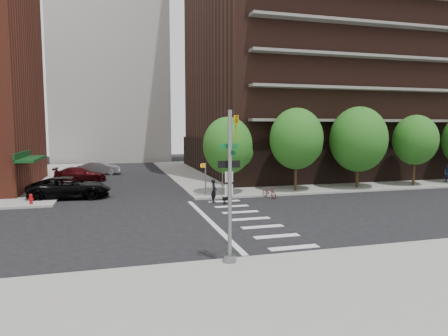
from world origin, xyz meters
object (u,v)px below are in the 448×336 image
Objects in this scene: parked_car_black at (70,188)px; parked_car_silver at (99,168)px; parked_car_maroon at (80,174)px; traffic_signal at (231,199)px; fire_hydrant at (31,198)px; pedestrian_far at (448,173)px; dog_walker at (214,191)px; scooter at (269,192)px.

parked_car_black is 16.05m from parked_car_silver.
parked_car_black is 10.28m from parked_car_maroon.
traffic_signal reaches higher than parked_car_silver.
fire_hydrant is 37.18m from pedestrian_far.
dog_walker is (2.61, 13.16, -1.84)m from traffic_signal.
pedestrian_far is (34.85, -11.44, 0.28)m from parked_car_maroon.
dog_walker reaches higher than fire_hydrant.
scooter is (15.02, -14.14, -0.30)m from parked_car_maroon.
parked_car_black reaches higher than parked_car_maroon.
dog_walker is 0.99× the size of pedestrian_far.
dog_walker is (8.67, -20.65, 0.07)m from parked_car_silver.
fire_hydrant reaches higher than scooter.
parked_car_silver is (1.67, 15.96, -0.06)m from parked_car_black.
parked_car_maroon is at bearing 165.73° from parked_car_silver.
pedestrian_far is at bearing -61.22° from dog_walker.
fire_hydrant is 0.14× the size of parked_car_maroon.
dog_walker is at bearing -112.29° from parked_car_black.
dog_walker is (-4.67, -0.83, 0.43)m from scooter.
parked_car_black is 3.49× the size of pedestrian_far.
pedestrian_far reaches higher than parked_car_maroon.
pedestrian_far is at bearing 2.15° from fire_hydrant.
fire_hydrant is at bearing 170.03° from parked_car_silver.
traffic_signal reaches higher than scooter.
traffic_signal reaches higher than parked_car_maroon.
parked_car_black is 11.36m from dog_walker.
parked_car_maroon is 5.92m from parked_car_silver.
parked_car_maroon is 36.68m from pedestrian_far.
parked_car_silver is (1.67, 5.68, 0.05)m from parked_car_maroon.
parked_car_maroon is 1.06× the size of parked_car_silver.
pedestrian_far is (19.83, 2.70, 0.59)m from scooter.
parked_car_black is 15.51m from scooter.
dog_walker is (10.34, -14.97, 0.12)m from parked_car_maroon.
traffic_signal is 3.62× the size of scooter.
traffic_signal is at bearing -56.74° from fire_hydrant.
parked_car_maroon is at bearing 2.07° from parked_car_black.
traffic_signal is at bearing -154.50° from parked_car_black.
fire_hydrant is 18.93m from parked_car_silver.
scooter is (17.32, -1.30, -0.12)m from fire_hydrant.
parked_car_silver reaches higher than fire_hydrant.
traffic_signal is at bearing -73.28° from pedestrian_far.
pedestrian_far is at bearing -105.28° from parked_car_maroon.
parked_car_silver is 2.77× the size of dog_walker.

